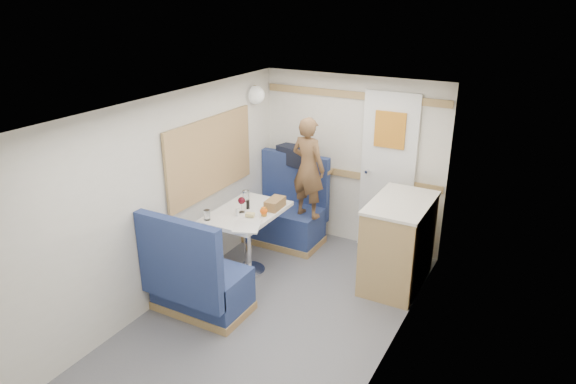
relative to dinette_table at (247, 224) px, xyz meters
The scene contains 27 objects.
floor 1.32m from the dinette_table, 56.98° to the right, with size 4.50×4.50×0.00m, color #515156.
ceiling 1.87m from the dinette_table, 56.98° to the right, with size 4.50×4.50×0.00m, color silver.
wall_back 1.47m from the dinette_table, 62.53° to the left, with size 2.20×0.02×2.00m, color silver.
wall_left 1.18m from the dinette_table, 114.23° to the right, with size 0.02×4.50×2.00m, color silver.
wall_right 2.06m from the dinette_table, 29.74° to the right, with size 0.02×4.50×2.00m, color silver.
oak_trim_low 1.42m from the dinette_table, 62.15° to the left, with size 2.15×0.02×0.08m, color #9A7445.
oak_trim_high 1.85m from the dinette_table, 62.15° to the left, with size 2.15×0.02×0.08m, color #9A7445.
side_window 0.81m from the dinette_table, behind, with size 0.04×1.30×0.72m, color #AFB89C.
rear_door 1.69m from the dinette_table, 47.92° to the left, with size 0.62×0.12×1.86m.
dinette_table is the anchor object (origin of this frame).
bench_far 0.90m from the dinette_table, 90.00° to the left, with size 0.90×0.59×1.05m.
bench_near 0.90m from the dinette_table, 90.00° to the right, with size 0.90×0.59×1.05m.
ledge 1.16m from the dinette_table, 90.00° to the left, with size 0.90×0.14×0.04m, color #9A7445.
dome_light 1.51m from the dinette_table, 114.65° to the left, with size 0.20×0.20×0.20m, color white.
galley_counter 1.57m from the dinette_table, 20.54° to the left, with size 0.57×0.92×0.92m.
person 0.94m from the dinette_table, 65.61° to the left, with size 0.42×0.27×1.15m, color brown.
duffel_bag 1.20m from the dinette_table, 90.91° to the left, with size 0.45×0.22×0.22m, color black.
tray 0.42m from the dinette_table, 56.07° to the right, with size 0.24×0.32×0.02m, color silver.
orange_fruit 0.31m from the dinette_table, ahead, with size 0.08×0.08×0.08m, color orange.
cheese_block 0.26m from the dinette_table, 45.60° to the right, with size 0.09×0.05×0.03m, color #D5C37B.
wine_glass 0.28m from the dinette_table, 113.94° to the right, with size 0.08×0.08×0.17m.
tumbler_left 0.48m from the dinette_table, 120.96° to the right, with size 0.06×0.06×0.10m, color silver.
tumbler_mid 0.35m from the dinette_table, 124.00° to the left, with size 0.07×0.07×0.12m, color white.
beer_glass 0.30m from the dinette_table, ahead, with size 0.06×0.06×0.09m, color #965F15.
pepper_grinder 0.21m from the dinette_table, 107.14° to the left, with size 0.04×0.04×0.10m, color black.
salt_grinder 0.25m from the dinette_table, 96.08° to the right, with size 0.03×0.03×0.09m, color white.
bread_loaf 0.37m from the dinette_table, 41.94° to the left, with size 0.14×0.25×0.11m, color brown.
Camera 1 is at (2.07, -3.08, 2.86)m, focal length 32.00 mm.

